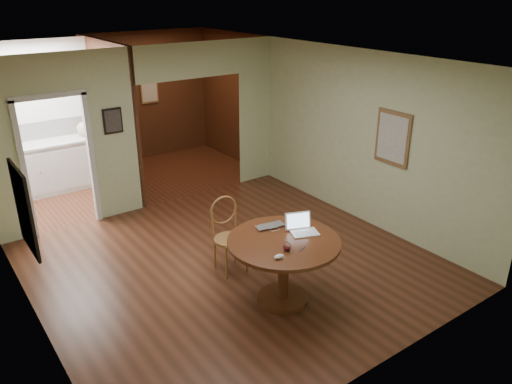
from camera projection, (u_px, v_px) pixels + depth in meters
floor at (234, 264)px, 6.88m from camera, size 5.00×5.00×0.00m
room_shell at (109, 130)px, 8.45m from camera, size 5.20×7.50×5.00m
dining_table at (284, 256)px, 5.87m from camera, size 1.33×1.33×0.83m
chair at (228, 230)px, 6.58m from camera, size 0.45×0.45×1.03m
open_laptop at (301, 227)px, 5.97m from camera, size 0.37×0.38×0.22m
closed_laptop at (272, 228)px, 6.05m from camera, size 0.39×0.29×0.03m
mouse at (279, 256)px, 5.39m from camera, size 0.13×0.08×0.05m
wine_glass at (287, 246)px, 5.54m from camera, size 0.10×0.10×0.11m
pen at (302, 249)px, 5.58m from camera, size 0.13×0.05×0.01m
kitchen_cabinet at (45, 168)px, 9.11m from camera, size 2.06×0.60×0.94m
grocery_bag at (84, 129)px, 9.31m from camera, size 0.34×0.32×0.27m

